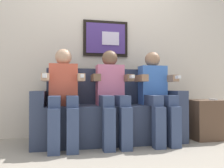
% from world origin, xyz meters
% --- Properties ---
extents(ground_plane, '(5.44, 5.44, 0.00)m').
position_xyz_m(ground_plane, '(0.00, 0.00, 0.00)').
color(ground_plane, '#9E9384').
extents(back_wall_assembly, '(4.18, 0.10, 2.60)m').
position_xyz_m(back_wall_assembly, '(0.00, 0.76, 1.30)').
color(back_wall_assembly, beige).
rests_on(back_wall_assembly, ground_plane).
extents(couch, '(1.78, 0.58, 0.90)m').
position_xyz_m(couch, '(0.00, 0.33, 0.31)').
color(couch, '#333D56').
rests_on(couch, ground_plane).
extents(person_on_left, '(0.46, 0.56, 1.11)m').
position_xyz_m(person_on_left, '(-0.55, 0.16, 0.61)').
color(person_on_left, '#D8593F').
rests_on(person_on_left, ground_plane).
extents(person_in_middle, '(0.46, 0.56, 1.11)m').
position_xyz_m(person_in_middle, '(0.00, 0.16, 0.61)').
color(person_in_middle, pink).
rests_on(person_in_middle, ground_plane).
extents(person_on_right, '(0.46, 0.56, 1.11)m').
position_xyz_m(person_on_right, '(0.55, 0.16, 0.61)').
color(person_on_right, '#3F72CC').
rests_on(person_on_right, ground_plane).
extents(side_table_right, '(0.40, 0.40, 0.50)m').
position_xyz_m(side_table_right, '(1.24, 0.22, 0.25)').
color(side_table_right, brown).
rests_on(side_table_right, ground_plane).
extents(spare_remote_on_table, '(0.04, 0.13, 0.02)m').
position_xyz_m(spare_remote_on_table, '(1.31, 0.14, 0.51)').
color(spare_remote_on_table, white).
rests_on(spare_remote_on_table, side_table_right).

